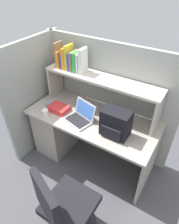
{
  "coord_description": "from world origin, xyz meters",
  "views": [
    {
      "loc": [
        0.99,
        -1.62,
        2.26
      ],
      "look_at": [
        0.0,
        -0.05,
        0.85
      ],
      "focal_mm": 32.41,
      "sensor_mm": 36.0,
      "label": 1
    }
  ],
  "objects_px": {
    "computer_mouse": "(50,104)",
    "paper_cup": "(45,113)",
    "office_chair": "(65,211)",
    "laptop": "(81,116)",
    "backpack": "(116,123)"
  },
  "relations": [
    {
      "from": "laptop",
      "to": "backpack",
      "type": "height_order",
      "value": "backpack"
    },
    {
      "from": "office_chair",
      "to": "laptop",
      "type": "bearing_deg",
      "value": -42.58
    },
    {
      "from": "laptop",
      "to": "backpack",
      "type": "distance_m",
      "value": 0.46
    },
    {
      "from": "laptop",
      "to": "office_chair",
      "type": "relative_size",
      "value": 0.39
    },
    {
      "from": "computer_mouse",
      "to": "paper_cup",
      "type": "distance_m",
      "value": 0.23
    },
    {
      "from": "office_chair",
      "to": "paper_cup",
      "type": "bearing_deg",
      "value": -17.94
    },
    {
      "from": "backpack",
      "to": "computer_mouse",
      "type": "xyz_separation_m",
      "value": [
        -0.97,
        0.04,
        -0.13
      ]
    },
    {
      "from": "backpack",
      "to": "office_chair",
      "type": "height_order",
      "value": "backpack"
    },
    {
      "from": "backpack",
      "to": "computer_mouse",
      "type": "bearing_deg",
      "value": 177.56
    },
    {
      "from": "backpack",
      "to": "paper_cup",
      "type": "height_order",
      "value": "backpack"
    },
    {
      "from": "backpack",
      "to": "office_chair",
      "type": "xyz_separation_m",
      "value": [
        -0.06,
        -0.85,
        -0.48
      ]
    },
    {
      "from": "backpack",
      "to": "office_chair",
      "type": "bearing_deg",
      "value": -94.13
    },
    {
      "from": "backpack",
      "to": "computer_mouse",
      "type": "relative_size",
      "value": 2.94
    },
    {
      "from": "computer_mouse",
      "to": "paper_cup",
      "type": "relative_size",
      "value": 1.29
    },
    {
      "from": "paper_cup",
      "to": "computer_mouse",
      "type": "bearing_deg",
      "value": 118.71
    }
  ]
}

